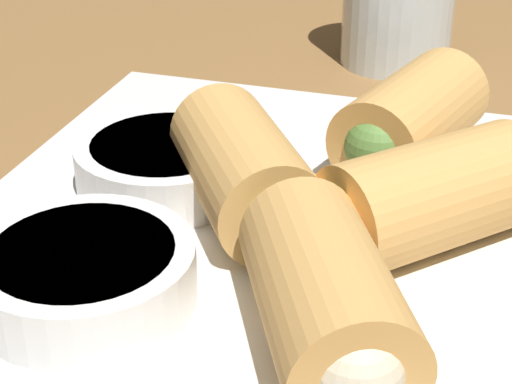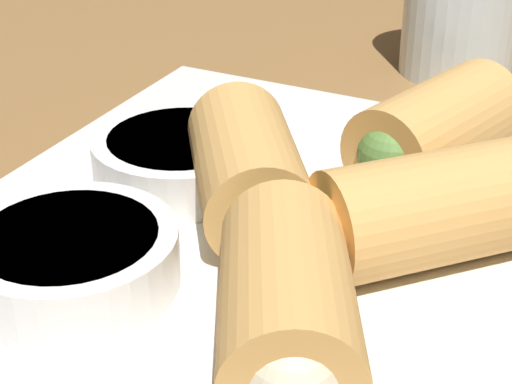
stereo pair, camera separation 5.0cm
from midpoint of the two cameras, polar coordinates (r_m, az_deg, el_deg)
table_surface at (r=40.97cm, az=-5.77°, el=-3.30°), size 180.00×140.00×2.00cm
serving_plate at (r=37.23cm, az=-3.85°, el=-3.63°), size 31.56×26.07×1.50cm
roll_front_left at (r=36.36cm, az=-4.59°, el=1.04°), size 9.83×8.73×4.60cm
roll_front_right at (r=34.64cm, az=7.00°, el=-0.61°), size 9.54×9.35×4.60cm
roll_back_left at (r=28.34cm, az=-0.12°, el=-7.82°), size 9.89×8.06×4.60cm
roll_back_right at (r=41.43cm, az=6.69°, el=4.57°), size 9.89×6.92×4.60cm
dipping_bowl_near at (r=40.55cm, az=-9.30°, el=2.12°), size 8.43×8.43×2.25cm
dipping_bowl_far at (r=33.04cm, az=-15.73°, el=-5.38°), size 8.43×8.43×2.25cm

